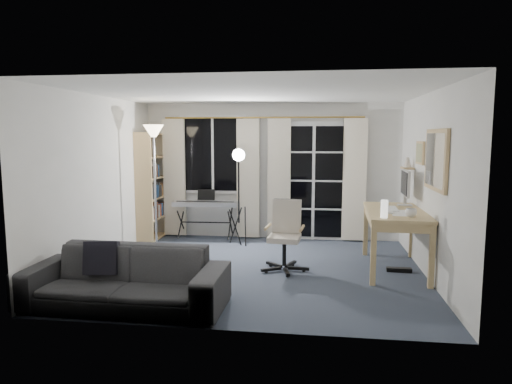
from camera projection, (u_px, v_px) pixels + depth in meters
The scene contains 17 objects.
floor at pixel (257, 270), 6.30m from camera, with size 4.50×4.00×0.02m, color #313947.
window at pixel (213, 154), 8.19m from camera, with size 1.20×0.08×1.40m.
french_door at pixel (313, 182), 8.02m from camera, with size 1.32×0.09×2.11m.
curtains at pixel (263, 178), 8.03m from camera, with size 3.60×0.07×2.13m.
bookshelf at pixel (151, 189), 8.11m from camera, with size 0.31×0.88×1.89m.
torchiere_lamp at pixel (154, 150), 7.17m from camera, with size 0.42×0.42×2.01m.
keyboard_piano at pixel (205, 205), 8.04m from camera, with size 1.16×0.60×0.83m.
studio_light at pixel (239, 166), 7.52m from camera, with size 0.34×0.35×1.67m.
office_chair at pixel (286, 228), 6.29m from camera, with size 0.65×0.67×0.96m.
desk at pixel (396, 218), 6.21m from camera, with size 0.83×1.57×0.83m.
monitor at pixel (405, 184), 6.58m from camera, with size 0.20×0.60×0.52m.
desk_clutter at pixel (392, 227), 6.00m from camera, with size 0.51×0.94×1.05m.
mug at pixel (411, 212), 5.69m from camera, with size 0.14×0.11×0.14m, color silver.
wall_mirror at pixel (436, 160), 5.47m from camera, with size 0.04×0.94×0.74m.
framed_print at pixel (420, 153), 6.35m from camera, with size 0.03×0.42×0.32m.
wall_shelf at pixel (407, 164), 6.88m from camera, with size 0.16×0.30×0.18m.
sofa at pixel (124, 268), 4.89m from camera, with size 2.19×0.68×0.85m.
Camera 1 is at (0.80, -6.07, 1.85)m, focal length 32.00 mm.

